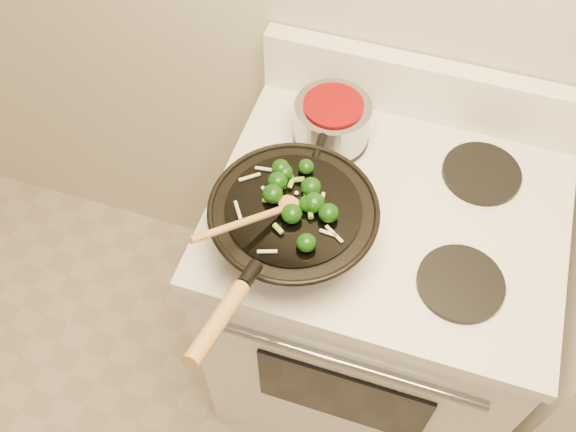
% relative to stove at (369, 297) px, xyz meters
% --- Properties ---
extents(stove, '(0.78, 0.67, 1.08)m').
position_rel_stove_xyz_m(stove, '(0.00, 0.00, 0.00)').
color(stove, white).
rests_on(stove, ground).
extents(wok, '(0.35, 0.58, 0.22)m').
position_rel_stove_xyz_m(wok, '(-0.18, -0.16, 0.52)').
color(wok, black).
rests_on(wok, stove).
extents(stirfry, '(0.25, 0.24, 0.04)m').
position_rel_stove_xyz_m(stirfry, '(-0.18, -0.13, 0.58)').
color(stirfry, '#0E3408').
rests_on(stirfry, wok).
extents(wooden_spoon, '(0.17, 0.22, 0.10)m').
position_rel_stove_xyz_m(wooden_spoon, '(-0.22, -0.21, 0.60)').
color(wooden_spoon, '#A97A42').
rests_on(wooden_spoon, wok).
extents(saucepan, '(0.18, 0.29, 0.10)m').
position_rel_stove_xyz_m(saucepan, '(-0.18, 0.15, 0.52)').
color(saucepan, '#919399').
rests_on(saucepan, stove).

